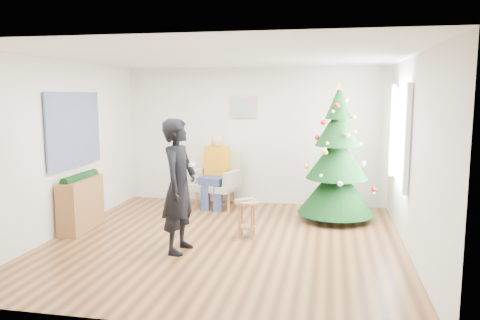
% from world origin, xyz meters
% --- Properties ---
extents(floor, '(5.00, 5.00, 0.00)m').
position_xyz_m(floor, '(0.00, 0.00, 0.00)').
color(floor, brown).
rests_on(floor, ground).
extents(ceiling, '(5.00, 5.00, 0.00)m').
position_xyz_m(ceiling, '(0.00, 0.00, 2.60)').
color(ceiling, white).
rests_on(ceiling, wall_back).
extents(wall_back, '(5.00, 0.00, 5.00)m').
position_xyz_m(wall_back, '(0.00, 2.50, 1.30)').
color(wall_back, silver).
rests_on(wall_back, floor).
extents(wall_front, '(5.00, 0.00, 5.00)m').
position_xyz_m(wall_front, '(0.00, -2.50, 1.30)').
color(wall_front, silver).
rests_on(wall_front, floor).
extents(wall_left, '(0.00, 5.00, 5.00)m').
position_xyz_m(wall_left, '(-2.50, 0.00, 1.30)').
color(wall_left, silver).
rests_on(wall_left, floor).
extents(wall_right, '(0.00, 5.00, 5.00)m').
position_xyz_m(wall_right, '(2.50, 0.00, 1.30)').
color(wall_right, silver).
rests_on(wall_right, floor).
extents(window_panel, '(0.04, 1.30, 1.40)m').
position_xyz_m(window_panel, '(2.47, 1.00, 1.50)').
color(window_panel, white).
rests_on(window_panel, wall_right).
extents(curtains, '(0.05, 1.75, 1.50)m').
position_xyz_m(curtains, '(2.44, 1.00, 1.50)').
color(curtains, white).
rests_on(curtains, wall_right).
extents(christmas_tree, '(1.27, 1.27, 2.30)m').
position_xyz_m(christmas_tree, '(1.56, 1.49, 1.04)').
color(christmas_tree, '#3F2816').
rests_on(christmas_tree, floor).
extents(stool, '(0.37, 0.37, 0.55)m').
position_xyz_m(stool, '(0.27, 0.24, 0.28)').
color(stool, brown).
rests_on(stool, floor).
extents(laptop, '(0.36, 0.34, 0.02)m').
position_xyz_m(laptop, '(0.27, 0.24, 0.57)').
color(laptop, silver).
rests_on(laptop, stool).
extents(armchair, '(0.94, 0.90, 1.03)m').
position_xyz_m(armchair, '(-0.62, 2.06, 0.38)').
color(armchair, gray).
rests_on(armchair, floor).
extents(seated_person, '(0.53, 0.70, 1.35)m').
position_xyz_m(seated_person, '(-0.64, 2.01, 0.70)').
color(seated_person, navy).
rests_on(seated_person, armchair).
extents(standing_man, '(0.48, 0.68, 1.78)m').
position_xyz_m(standing_man, '(-0.50, -0.51, 0.89)').
color(standing_man, black).
rests_on(standing_man, floor).
extents(game_controller, '(0.05, 0.13, 0.04)m').
position_xyz_m(game_controller, '(-0.31, -0.54, 1.19)').
color(game_controller, white).
rests_on(game_controller, standing_man).
extents(console, '(0.35, 1.01, 0.80)m').
position_xyz_m(console, '(-2.33, 0.17, 0.40)').
color(console, brown).
rests_on(console, floor).
extents(garland, '(0.14, 0.90, 0.14)m').
position_xyz_m(garland, '(-2.33, 0.17, 0.82)').
color(garland, black).
rests_on(garland, console).
extents(tapestry, '(0.03, 1.50, 1.15)m').
position_xyz_m(tapestry, '(-2.46, 0.30, 1.55)').
color(tapestry, black).
rests_on(tapestry, wall_left).
extents(framed_picture, '(0.52, 0.05, 0.42)m').
position_xyz_m(framed_picture, '(-0.20, 2.46, 1.85)').
color(framed_picture, tan).
rests_on(framed_picture, wall_back).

